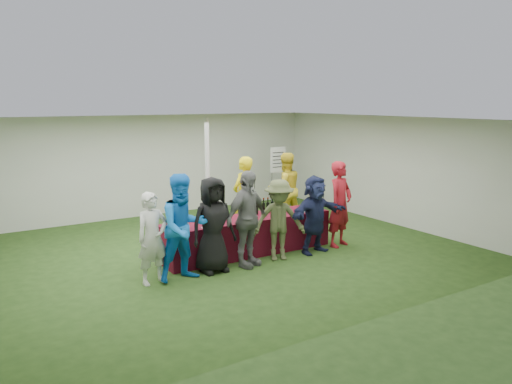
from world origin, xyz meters
TOP-DOWN VIEW (x-y plane):
  - ground at (0.00, 0.00)m, footprint 60.00×60.00m
  - tent at (0.50, 1.20)m, footprint 10.00×10.00m
  - serving_table at (0.61, -0.35)m, footprint 3.60×0.80m
  - wine_bottles at (1.25, -0.21)m, footprint 0.69×0.14m
  - wine_glasses at (0.20, -0.60)m, footprint 2.77×0.12m
  - water_bottle at (0.65, -0.27)m, footprint 0.07×0.07m
  - bar_towel at (2.23, -0.30)m, footprint 0.25×0.18m
  - dump_bucket at (2.20, -0.57)m, footprint 0.25×0.25m
  - wine_list_sign at (3.40, 2.61)m, footprint 0.50×0.03m
  - staff_pourer at (1.26, 0.90)m, footprint 0.79×0.68m
  - staff_back at (2.66, 1.22)m, footprint 0.98×0.82m
  - customer_0 at (-1.63, -0.96)m, footprint 0.64×0.48m
  - customer_1 at (-1.11, -1.08)m, footprint 0.95×0.76m
  - customer_2 at (-0.49, -0.97)m, footprint 0.86×0.57m
  - customer_3 at (0.18, -1.04)m, footprint 1.15×0.77m
  - customer_4 at (0.91, -1.03)m, footprint 1.17×0.92m
  - customer_5 at (1.79, -1.04)m, footprint 1.54×0.68m
  - customer_6 at (2.54, -0.95)m, footprint 0.76×0.61m

SIDE VIEW (x-z plane):
  - ground at x=0.00m, z-range 0.00..0.00m
  - serving_table at x=0.61m, z-range 0.00..0.75m
  - bar_towel at x=2.23m, z-range 0.75..0.78m
  - customer_0 at x=-1.63m, z-range 0.00..1.58m
  - customer_4 at x=0.91m, z-range 0.00..1.59m
  - customer_5 at x=1.79m, z-range 0.00..1.60m
  - dump_bucket at x=2.20m, z-range 0.75..0.93m
  - water_bottle at x=0.65m, z-range 0.74..0.97m
  - wine_glasses at x=0.20m, z-range 0.78..0.94m
  - wine_bottles at x=1.25m, z-range 0.71..1.03m
  - customer_2 at x=-0.49m, z-range 0.00..1.75m
  - staff_back at x=2.66m, z-range 0.00..1.81m
  - customer_3 at x=0.18m, z-range 0.00..1.82m
  - customer_6 at x=2.54m, z-range 0.00..1.82m
  - staff_pourer at x=1.26m, z-range 0.00..1.83m
  - customer_1 at x=-1.11m, z-range 0.00..1.87m
  - wine_list_sign at x=3.40m, z-range 0.42..2.22m
  - tent at x=0.50m, z-range -3.65..6.35m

